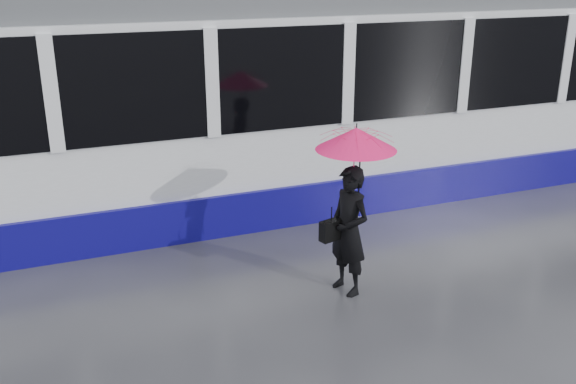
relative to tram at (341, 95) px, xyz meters
name	(u,v)px	position (x,y,z in m)	size (l,w,h in m)	color
ground	(209,282)	(-2.97, -2.50, -1.64)	(90.00, 90.00, 0.00)	#2F2F34
rails	(168,211)	(-2.97, 0.00, -1.63)	(34.00, 1.51, 0.02)	#3F3D38
tram	(341,95)	(0.00, 0.00, 0.00)	(26.00, 2.56, 3.35)	white
woman	(349,231)	(-1.49, -3.32, -0.86)	(0.56, 0.37, 1.55)	black
umbrella	(356,154)	(-1.44, -3.32, 0.06)	(1.12, 1.12, 1.05)	#E61354
handbag	(331,230)	(-1.71, -3.30, -0.83)	(0.30, 0.19, 0.42)	black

